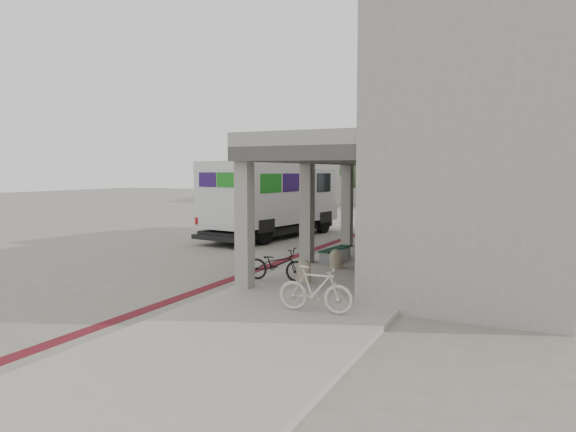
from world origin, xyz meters
The scene contains 15 objects.
ground centered at (0.00, 0.00, 0.00)m, with size 120.00×120.00×0.00m, color #6B675C.
bike_lane_stripe centered at (1.00, 2.00, 0.01)m, with size 0.35×40.00×0.01m, color #541018.
sidewalk centered at (4.00, 0.00, 0.06)m, with size 4.40×28.00×0.12m, color gray.
transit_building centered at (6.83, 4.50, 3.40)m, with size 7.60×17.00×7.00m.
distant_backdrop centered at (-2.84, 35.89, 2.70)m, with size 28.00×10.00×6.50m.
tree_left centered at (-5.00, 28.00, 3.18)m, with size 3.20×3.20×4.80m.
tree_mid centered at (2.00, 30.00, 3.18)m, with size 3.20×3.20×4.80m.
tree_right centered at (10.00, 29.00, 3.18)m, with size 3.20×3.20×4.80m.
fedex_truck centered at (-2.22, 6.42, 1.86)m, with size 3.66×8.46×3.49m.
bench centered at (2.85, 1.15, 0.42)m, with size 0.56×1.82×0.42m.
bollard_near centered at (3.32, -0.07, 0.41)m, with size 0.39×0.39×0.58m.
bollard_far centered at (3.23, -2.35, 0.43)m, with size 0.41×0.41×0.62m.
utility_cabinet centered at (5.00, 1.82, 0.62)m, with size 0.45×0.59×0.99m, color slate.
bicycle_black centered at (2.50, -2.50, 0.57)m, with size 0.60×1.72×0.90m, color black.
bicycle_cream centered at (4.65, -4.93, 0.61)m, with size 0.46×1.63×0.98m, color beige.
Camera 1 is at (8.68, -14.73, 3.08)m, focal length 32.00 mm.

